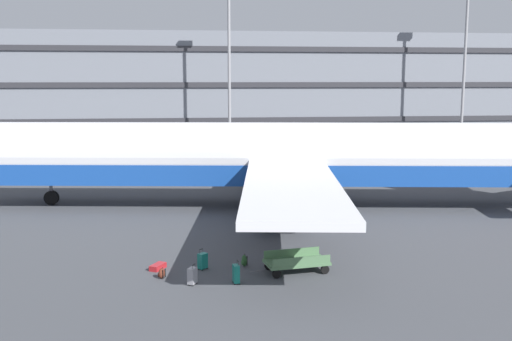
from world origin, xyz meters
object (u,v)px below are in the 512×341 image
(airliner, at_px, (276,157))
(suitcase_teal, at_px, (203,261))
(baggage_cart, at_px, (296,262))
(suitcase_small, at_px, (236,274))
(suitcase_upright, at_px, (192,276))
(backpack_silver, at_px, (161,273))
(suitcase_red, at_px, (158,267))
(backpack_laid_flat, at_px, (244,261))

(airliner, height_order, suitcase_teal, airliner)
(airliner, relative_size, baggage_cart, 12.77)
(suitcase_small, distance_m, baggage_cart, 2.83)
(airliner, bearing_deg, suitcase_small, -104.77)
(suitcase_teal, relative_size, suitcase_small, 0.94)
(airliner, xyz_separation_m, suitcase_upright, (-5.43, -14.05, -2.73))
(suitcase_small, distance_m, backpack_silver, 3.09)
(suitcase_upright, xyz_separation_m, backpack_silver, (-1.22, 0.89, -0.16))
(suitcase_red, distance_m, backpack_laid_flat, 3.65)
(suitcase_upright, bearing_deg, baggage_cart, 13.59)
(airliner, bearing_deg, baggage_cart, -94.90)
(suitcase_upright, bearing_deg, suitcase_teal, 76.21)
(suitcase_small, bearing_deg, backpack_silver, 161.94)
(suitcase_small, xyz_separation_m, baggage_cart, (2.61, 1.11, 0.02))
(airliner, relative_size, backpack_laid_flat, 77.71)
(baggage_cart, bearing_deg, suitcase_small, -156.88)
(suitcase_red, distance_m, suitcase_upright, 2.53)
(suitcase_red, relative_size, backpack_laid_flat, 1.59)
(suitcase_upright, height_order, suitcase_small, suitcase_small)
(suitcase_upright, bearing_deg, backpack_silver, 144.12)
(suitcase_red, bearing_deg, suitcase_teal, -6.66)
(suitcase_teal, bearing_deg, baggage_cart, -11.90)
(suitcase_teal, bearing_deg, backpack_laid_flat, 5.75)
(suitcase_red, relative_size, suitcase_small, 0.95)
(backpack_laid_flat, distance_m, baggage_cart, 2.32)
(suitcase_red, distance_m, baggage_cart, 5.84)
(suitcase_upright, distance_m, backpack_laid_flat, 3.02)
(airliner, height_order, backpack_laid_flat, airliner)
(backpack_laid_flat, xyz_separation_m, backpack_silver, (-3.45, -1.15, -0.04))
(suitcase_red, xyz_separation_m, backpack_laid_flat, (3.65, -0.04, 0.13))
(suitcase_upright, distance_m, baggage_cart, 4.44)
(suitcase_teal, height_order, backpack_laid_flat, suitcase_teal)
(suitcase_red, relative_size, baggage_cart, 0.26)
(airliner, relative_size, suitcase_upright, 51.52)
(suitcase_small, relative_size, backpack_silver, 1.97)
(backpack_silver, bearing_deg, suitcase_teal, 30.02)
(airliner, height_order, suitcase_upright, airliner)
(suitcase_red, height_order, suitcase_teal, suitcase_teal)
(airliner, distance_m, backpack_laid_flat, 12.76)
(suitcase_upright, xyz_separation_m, baggage_cart, (4.31, 1.04, 0.06))
(suitcase_small, bearing_deg, suitcase_red, 145.57)
(airliner, xyz_separation_m, backpack_laid_flat, (-3.20, -12.02, -2.85))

